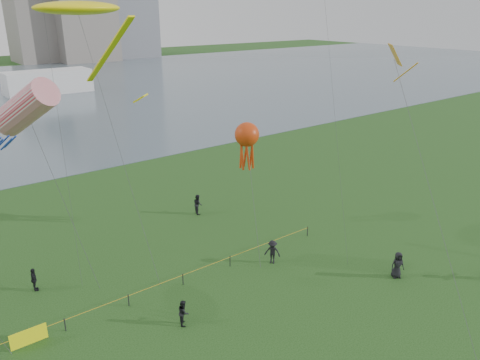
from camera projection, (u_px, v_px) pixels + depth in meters
building_mid at (79, 5)px, 163.93m from camera, size 20.00×20.00×38.00m
building_low at (35, 20)px, 162.09m from camera, size 16.00×18.00×28.00m
pavilion_right at (48, 82)px, 103.69m from camera, size 18.00×7.00×5.00m
fence at (96, 311)px, 28.33m from camera, size 24.07×0.07×1.05m
spectator_a at (184, 312)px, 27.78m from camera, size 0.91×0.98×1.61m
spectator_b at (272, 252)px, 34.46m from camera, size 1.26×1.35×1.83m
spectator_c at (34, 280)px, 31.09m from camera, size 0.53×1.01×1.65m
spectator_d at (398, 265)px, 32.61m from camera, size 1.12×0.98×1.93m
spectator_g at (198, 204)px, 42.85m from camera, size 0.91×1.05×1.86m
kite_stingray at (78, 9)px, 29.10m from camera, size 5.46×10.18×18.25m
kite_windsock at (26, 108)px, 27.82m from camera, size 4.75×5.14×14.15m
kite_octopus at (247, 136)px, 37.98m from camera, size 4.57×7.17×9.18m
kite_delta at (399, 67)px, 28.90m from camera, size 5.34×11.18×15.73m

